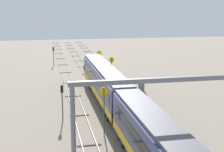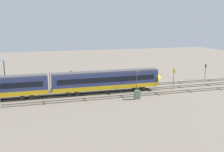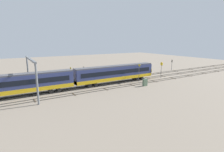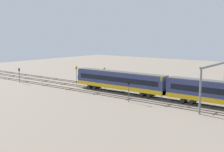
# 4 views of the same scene
# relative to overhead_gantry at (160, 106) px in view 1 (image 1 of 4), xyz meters

# --- Properties ---
(ground_plane) EXTENTS (186.48, 186.48, 0.00)m
(ground_plane) POSITION_rel_overhead_gantry_xyz_m (15.89, 0.37, -5.84)
(ground_plane) COLOR gray
(track_near_foreground) EXTENTS (170.48, 2.40, 0.16)m
(track_near_foreground) POSITION_rel_overhead_gantry_xyz_m (15.89, -3.86, -5.77)
(track_near_foreground) COLOR #59544C
(track_near_foreground) RESTS_ON ground
(track_with_train) EXTENTS (170.48, 2.40, 0.16)m
(track_with_train) POSITION_rel_overhead_gantry_xyz_m (15.89, 0.37, -5.77)
(track_with_train) COLOR #59544C
(track_with_train) RESTS_ON ground
(track_middle) EXTENTS (170.48, 2.40, 0.16)m
(track_middle) POSITION_rel_overhead_gantry_xyz_m (15.89, 4.59, -5.77)
(track_middle) COLOR #59544C
(track_middle) RESTS_ON ground
(overhead_gantry) EXTENTS (0.40, 13.88, 8.07)m
(overhead_gantry) POSITION_rel_overhead_gantry_xyz_m (0.00, 0.00, 0.00)
(overhead_gantry) COLOR slate
(overhead_gantry) RESTS_ON ground
(speed_sign_near_foreground) EXTENTS (0.14, 0.98, 5.13)m
(speed_sign_near_foreground) POSITION_rel_overhead_gantry_xyz_m (9.44, 2.67, -2.47)
(speed_sign_near_foreground) COLOR #4C4C51
(speed_sign_near_foreground) RESTS_ON ground
(speed_sign_mid_trackside) EXTENTS (0.14, 0.82, 5.25)m
(speed_sign_mid_trackside) POSITION_rel_overhead_gantry_xyz_m (28.04, -1.95, -2.54)
(speed_sign_mid_trackside) COLOR #4C4C51
(speed_sign_mid_trackside) RESTS_ON ground
(speed_sign_far_trackside) EXTENTS (0.14, 1.04, 5.03)m
(speed_sign_far_trackside) POSITION_rel_overhead_gantry_xyz_m (37.48, -1.49, -2.47)
(speed_sign_far_trackside) COLOR #4C4C51
(speed_sign_far_trackside) RESTS_ON ground
(signal_light_trackside_approach) EXTENTS (0.31, 0.32, 4.33)m
(signal_light_trackside_approach) POSITION_rel_overhead_gantry_xyz_m (14.65, 6.69, -3.00)
(signal_light_trackside_approach) COLOR #4C4C51
(signal_light_trackside_approach) RESTS_ON ground
(signal_light_trackside_departure) EXTENTS (0.31, 0.32, 4.17)m
(signal_light_trackside_departure) POSITION_rel_overhead_gantry_xyz_m (51.92, 6.62, -3.10)
(signal_light_trackside_departure) COLOR #4C4C51
(signal_light_trackside_departure) RESTS_ON ground
(relay_cabinet) EXTENTS (1.19, 0.70, 1.89)m
(relay_cabinet) POSITION_rel_overhead_gantry_xyz_m (26.39, -6.46, -4.90)
(relay_cabinet) COLOR #597259
(relay_cabinet) RESTS_ON ground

